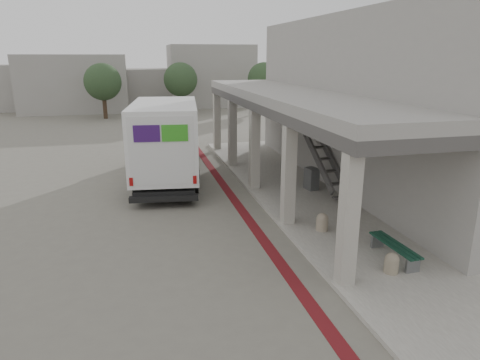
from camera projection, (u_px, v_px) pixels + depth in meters
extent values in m
plane|color=#686259|center=(228.00, 238.00, 13.18)|extent=(120.00, 120.00, 0.00)
cube|color=maroon|center=(244.00, 213.00, 15.27)|extent=(0.35, 40.00, 0.01)
cube|color=gray|center=(347.00, 224.00, 14.09)|extent=(4.40, 28.00, 0.12)
cube|color=gray|center=(374.00, 102.00, 18.09)|extent=(4.30, 17.00, 7.00)
cube|color=#4A4846|center=(291.00, 105.00, 17.23)|extent=(3.40, 16.90, 0.35)
cube|color=gray|center=(291.00, 96.00, 17.13)|extent=(3.40, 16.90, 0.35)
cube|color=gray|center=(75.00, 83.00, 42.23)|extent=(10.00, 6.00, 5.50)
cube|color=gray|center=(146.00, 87.00, 47.79)|extent=(8.00, 6.00, 4.00)
cube|color=gray|center=(211.00, 76.00, 47.19)|extent=(9.00, 6.00, 6.50)
cube|color=gray|center=(17.00, 87.00, 43.77)|extent=(7.00, 5.00, 4.50)
cylinder|color=#38281C|center=(105.00, 105.00, 37.77)|extent=(0.36, 0.36, 2.40)
sphere|color=#273921|center=(103.00, 82.00, 37.21)|extent=(3.20, 3.20, 3.20)
cylinder|color=#38281C|center=(181.00, 101.00, 41.25)|extent=(0.36, 0.36, 2.40)
sphere|color=#273921|center=(181.00, 80.00, 40.69)|extent=(3.20, 3.20, 3.20)
cylinder|color=#38281C|center=(264.00, 100.00, 42.18)|extent=(0.36, 0.36, 2.40)
sphere|color=#273921|center=(264.00, 79.00, 41.62)|extent=(3.20, 3.20, 3.20)
cube|color=black|center=(168.00, 170.00, 19.33)|extent=(3.20, 7.83, 0.33)
cube|color=silver|center=(165.00, 137.00, 17.92)|extent=(3.28, 5.93, 2.83)
cube|color=silver|center=(169.00, 127.00, 21.54)|extent=(2.84, 2.37, 2.50)
cube|color=silver|center=(171.00, 140.00, 22.89)|extent=(2.45, 0.94, 0.87)
cube|color=black|center=(169.00, 112.00, 22.20)|extent=(2.44, 0.82, 1.14)
cube|color=black|center=(164.00, 198.00, 15.61)|extent=(2.51, 0.58, 0.20)
cube|color=#361359|center=(135.00, 123.00, 18.36)|extent=(0.21, 1.51, 0.82)
cube|color=#319620|center=(130.00, 129.00, 16.81)|extent=(0.21, 1.51, 0.82)
cube|color=#361359|center=(147.00, 134.00, 14.96)|extent=(0.92, 0.15, 0.60)
cube|color=#319620|center=(175.00, 133.00, 15.07)|extent=(0.92, 0.15, 0.60)
cylinder|color=black|center=(148.00, 155.00, 21.87)|extent=(0.42, 1.01, 0.98)
cylinder|color=black|center=(193.00, 154.00, 22.14)|extent=(0.42, 1.01, 0.98)
cylinder|color=black|center=(137.00, 183.00, 17.11)|extent=(0.42, 1.01, 0.98)
cylinder|color=black|center=(194.00, 181.00, 17.37)|extent=(0.42, 1.01, 0.98)
cube|color=slate|center=(413.00, 265.00, 10.79)|extent=(0.39, 0.10, 0.39)
cube|color=slate|center=(377.00, 241.00, 12.21)|extent=(0.39, 0.10, 0.39)
cube|color=#133A2A|center=(390.00, 246.00, 11.40)|extent=(0.18, 1.85, 0.05)
cube|color=#133A2A|center=(395.00, 245.00, 11.44)|extent=(0.18, 1.85, 0.05)
cube|color=#133A2A|center=(399.00, 244.00, 11.47)|extent=(0.18, 1.85, 0.05)
cylinder|color=gray|center=(391.00, 266.00, 10.78)|extent=(0.36, 0.36, 0.36)
sphere|color=gray|center=(392.00, 260.00, 10.73)|extent=(0.36, 0.36, 0.36)
cylinder|color=gray|center=(322.00, 224.00, 13.41)|extent=(0.37, 0.37, 0.37)
sphere|color=gray|center=(322.00, 219.00, 13.36)|extent=(0.37, 0.37, 0.37)
cube|color=slate|center=(311.00, 179.00, 17.44)|extent=(0.50, 0.61, 0.90)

